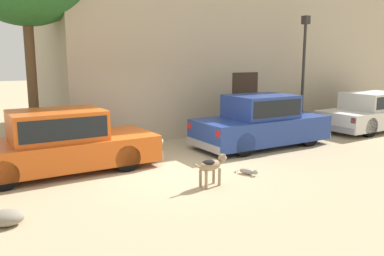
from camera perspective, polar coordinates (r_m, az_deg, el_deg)
name	(u,v)px	position (r m, az deg, el deg)	size (l,w,h in m)	color
ground_plane	(167,170)	(9.45, -3.64, -6.00)	(80.00, 80.00, 0.00)	tan
parked_sedan_nearest	(59,142)	(9.62, -18.60, -1.87)	(4.58, 1.87, 1.44)	#D15619
parked_sedan_second	(261,121)	(11.91, 9.92, 0.96)	(4.29, 1.77, 1.53)	navy
parked_sedan_third	(372,111)	(15.84, 24.56, 2.21)	(4.54, 1.94, 1.37)	silver
apartment_block	(247,9)	(18.44, 7.97, 16.60)	(17.36, 6.76, 9.42)	tan
stray_dog_spotted	(212,165)	(8.17, 2.83, -5.37)	(0.94, 0.33, 0.66)	#997F60
stray_cat	(248,172)	(9.12, 8.08, -6.24)	(0.32, 0.63, 0.15)	gray
street_lamp	(304,59)	(14.38, 15.84, 9.51)	(0.22, 0.22, 4.01)	#2D2B28
rubble_pile	(6,218)	(7.05, -25.30, -11.64)	(0.57, 0.41, 0.26)	gray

